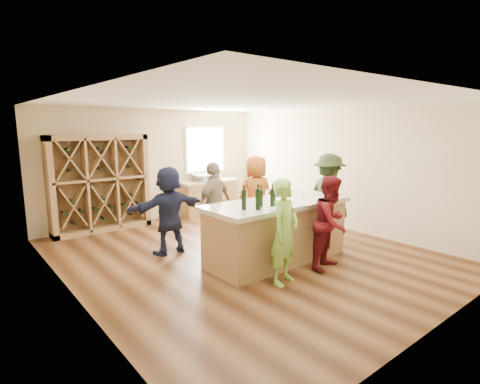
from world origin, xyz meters
TOP-DOWN VIEW (x-y plane):
  - floor at (0.00, 0.00)m, footprint 6.00×7.00m
  - ceiling at (0.00, 0.00)m, footprint 6.00×7.00m
  - wall_back at (0.00, 3.55)m, footprint 6.00×0.10m
  - wall_front at (0.00, -3.55)m, footprint 6.00×0.10m
  - wall_left at (-3.05, 0.00)m, footprint 0.10×7.00m
  - wall_right at (3.05, 0.00)m, footprint 0.10×7.00m
  - window_frame at (1.50, 3.47)m, footprint 1.30×0.06m
  - window_pane at (1.50, 3.44)m, footprint 1.18×0.01m
  - wine_rack at (-1.50, 3.27)m, footprint 2.20×0.45m
  - back_counter_base at (1.40, 3.20)m, footprint 1.60×0.58m
  - back_counter_top at (1.40, 3.20)m, footprint 1.70×0.62m
  - sink at (1.20, 3.20)m, footprint 0.54×0.54m
  - faucet at (1.20, 3.38)m, footprint 0.02×0.02m
  - tasting_counter_base at (0.27, -0.64)m, footprint 2.60×1.00m
  - tasting_counter_top at (0.27, -0.64)m, footprint 2.72×1.12m
  - wine_bottle_a at (-0.61, -0.77)m, footprint 0.10×0.10m
  - wine_bottle_b at (-0.44, -0.92)m, footprint 0.09×0.09m
  - wine_bottle_c at (-0.25, -0.78)m, footprint 0.09×0.09m
  - wine_bottle_d at (-0.10, -0.89)m, footprint 0.09×0.09m
  - wine_bottle_e at (-0.02, -0.83)m, footprint 0.09×0.09m
  - wine_glass_a at (-0.01, -1.12)m, footprint 0.06×0.06m
  - wine_glass_b at (0.48, -1.06)m, footprint 0.08×0.08m
  - wine_glass_c at (0.94, -1.10)m, footprint 0.07×0.07m
  - wine_glass_d at (0.77, -0.80)m, footprint 0.09×0.09m
  - wine_glass_e at (1.24, -0.86)m, footprint 0.09×0.09m
  - tasting_menu_a at (-0.12, -1.08)m, footprint 0.29×0.35m
  - tasting_menu_b at (0.48, -1.07)m, footprint 0.27×0.34m
  - tasting_menu_c at (1.16, -1.07)m, footprint 0.33×0.39m
  - person_near_left at (-0.34, -1.42)m, footprint 0.69×0.59m
  - person_near_right at (0.70, -1.48)m, footprint 0.85×0.60m
  - person_server at (2.09, -0.33)m, footprint 0.89×1.29m
  - person_far_mid at (-0.09, 0.79)m, footprint 1.10×0.79m
  - person_far_right at (0.98, 0.75)m, footprint 0.95×0.71m
  - person_far_left at (-1.03, 0.92)m, footprint 1.54×0.56m
  - wine_glass_f at (0.22, -0.44)m, footprint 0.07×0.07m

SIDE VIEW (x-z plane):
  - floor at x=0.00m, z-range -0.10..0.00m
  - back_counter_base at x=1.40m, z-range 0.00..0.86m
  - tasting_counter_base at x=0.27m, z-range 0.00..1.00m
  - person_near_right at x=0.70m, z-range 0.00..1.59m
  - person_near_left at x=-0.34m, z-range 0.00..1.62m
  - person_far_left at x=-1.03m, z-range 0.00..1.66m
  - person_far_mid at x=-0.09m, z-range 0.00..1.69m
  - person_far_right at x=0.98m, z-range 0.00..1.77m
  - back_counter_top at x=1.40m, z-range 0.86..0.92m
  - person_server at x=2.09m, z-range 0.00..1.82m
  - sink at x=1.20m, z-range 0.92..1.11m
  - tasting_counter_top at x=0.27m, z-range 1.00..1.08m
  - faucet at x=1.20m, z-range 0.92..1.22m
  - tasting_menu_a at x=-0.12m, z-range 1.08..1.08m
  - tasting_menu_b at x=0.48m, z-range 1.08..1.08m
  - tasting_menu_c at x=1.16m, z-range 1.08..1.08m
  - wine_rack at x=-1.50m, z-range 0.00..2.20m
  - wine_glass_a at x=-0.01m, z-range 1.08..1.25m
  - wine_glass_d at x=0.77m, z-range 1.08..1.26m
  - wine_glass_f at x=0.22m, z-range 1.08..1.26m
  - wine_glass_c at x=0.94m, z-range 1.08..1.26m
  - wine_glass_b at x=0.48m, z-range 1.08..1.27m
  - wine_glass_e at x=1.24m, z-range 1.08..1.28m
  - wine_bottle_c at x=-0.25m, z-range 1.08..1.36m
  - wine_bottle_d at x=-0.10m, z-range 1.08..1.38m
  - wine_bottle_a at x=-0.61m, z-range 1.08..1.39m
  - wine_bottle_e at x=-0.02m, z-range 1.08..1.40m
  - wine_bottle_b at x=-0.44m, z-range 1.08..1.42m
  - wall_back at x=0.00m, z-range 0.00..2.80m
  - wall_front at x=0.00m, z-range 0.00..2.80m
  - wall_left at x=-3.05m, z-range 0.00..2.80m
  - wall_right at x=3.05m, z-range 0.00..2.80m
  - window_frame at x=1.50m, z-range 1.10..2.40m
  - window_pane at x=1.50m, z-range 1.16..2.34m
  - ceiling at x=0.00m, z-range 2.80..2.90m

